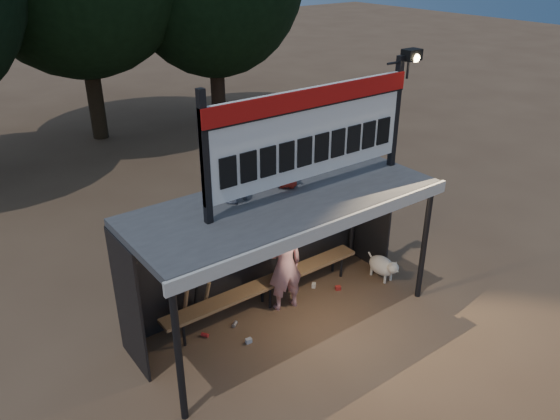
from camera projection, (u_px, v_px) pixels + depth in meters
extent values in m
plane|color=brown|center=(285.00, 320.00, 9.44)|extent=(80.00, 80.00, 0.00)
imported|color=silver|center=(285.00, 265.00, 9.40)|extent=(0.70, 0.53, 1.74)
imported|color=gray|center=(233.00, 173.00, 8.10)|extent=(0.53, 0.46, 0.95)
imported|color=#A32419|center=(287.00, 161.00, 8.61)|extent=(0.51, 0.49, 0.88)
cube|color=#3C3D3F|center=(285.00, 202.00, 8.44)|extent=(5.00, 2.00, 0.12)
cube|color=silver|center=(328.00, 229.00, 7.73)|extent=(5.10, 0.06, 0.20)
cylinder|color=black|center=(178.00, 355.00, 7.02)|extent=(0.10, 0.10, 2.20)
cylinder|color=black|center=(424.00, 244.00, 9.59)|extent=(0.10, 0.10, 2.20)
cylinder|color=black|center=(124.00, 290.00, 8.32)|extent=(0.10, 0.10, 2.20)
cylinder|color=black|center=(353.00, 208.00, 10.89)|extent=(0.10, 0.10, 2.20)
cube|color=black|center=(251.00, 241.00, 9.67)|extent=(5.00, 0.04, 2.20)
cube|color=black|center=(128.00, 305.00, 7.97)|extent=(0.04, 1.00, 2.20)
cube|color=black|center=(371.00, 214.00, 10.65)|extent=(0.04, 1.00, 2.20)
cylinder|color=black|center=(249.00, 187.00, 9.21)|extent=(5.00, 0.06, 0.06)
cube|color=black|center=(205.00, 159.00, 7.27)|extent=(0.10, 0.10, 1.90)
cube|color=black|center=(396.00, 113.00, 9.25)|extent=(0.10, 0.10, 1.90)
cube|color=white|center=(312.00, 133.00, 8.26)|extent=(3.80, 0.08, 1.40)
cube|color=#AE0E0C|center=(315.00, 97.00, 7.98)|extent=(3.80, 0.04, 0.28)
cube|color=black|center=(315.00, 107.00, 8.04)|extent=(3.80, 0.02, 0.03)
cube|color=black|center=(228.00, 172.00, 7.52)|extent=(0.27, 0.03, 0.45)
cube|color=black|center=(249.00, 167.00, 7.70)|extent=(0.27, 0.03, 0.45)
cube|color=black|center=(268.00, 162.00, 7.88)|extent=(0.27, 0.03, 0.45)
cube|color=black|center=(287.00, 157.00, 8.06)|extent=(0.27, 0.03, 0.45)
cube|color=black|center=(305.00, 152.00, 8.25)|extent=(0.27, 0.03, 0.45)
cube|color=black|center=(322.00, 147.00, 8.43)|extent=(0.27, 0.03, 0.45)
cube|color=black|center=(338.00, 143.00, 8.61)|extent=(0.27, 0.03, 0.45)
cube|color=black|center=(354.00, 139.00, 8.79)|extent=(0.27, 0.03, 0.45)
cube|color=black|center=(369.00, 135.00, 8.98)|extent=(0.27, 0.03, 0.45)
cube|color=black|center=(383.00, 131.00, 9.16)|extent=(0.27, 0.03, 0.45)
cylinder|color=black|center=(398.00, 62.00, 8.85)|extent=(0.50, 0.04, 0.04)
cylinder|color=black|center=(408.00, 70.00, 9.05)|extent=(0.04, 0.04, 0.30)
cube|color=black|center=(412.00, 55.00, 8.91)|extent=(0.30, 0.22, 0.18)
sphere|color=#FFD88C|center=(416.00, 58.00, 8.86)|extent=(0.14, 0.14, 0.14)
cube|color=olive|center=(266.00, 283.00, 9.64)|extent=(4.00, 0.35, 0.06)
cylinder|color=black|center=(184.00, 334.00, 8.74)|extent=(0.05, 0.05, 0.45)
cylinder|color=black|center=(177.00, 327.00, 8.91)|extent=(0.05, 0.05, 0.45)
cylinder|color=black|center=(270.00, 297.00, 9.65)|extent=(0.05, 0.05, 0.45)
cylinder|color=black|center=(262.00, 291.00, 9.82)|extent=(0.05, 0.05, 0.45)
cylinder|color=black|center=(341.00, 267.00, 10.56)|extent=(0.05, 0.05, 0.45)
cylinder|color=black|center=(333.00, 261.00, 10.73)|extent=(0.05, 0.05, 0.45)
cylinder|color=black|center=(92.00, 74.00, 17.33)|extent=(0.50, 0.50, 4.18)
cylinder|color=black|center=(217.00, 74.00, 18.90)|extent=(0.50, 0.50, 3.52)
ellipsoid|color=#F0E4D0|center=(382.00, 266.00, 10.51)|extent=(0.36, 0.58, 0.36)
sphere|color=white|center=(393.00, 268.00, 10.27)|extent=(0.22, 0.22, 0.22)
cone|color=beige|center=(397.00, 271.00, 10.20)|extent=(0.10, 0.10, 0.10)
cone|color=beige|center=(392.00, 265.00, 10.18)|extent=(0.06, 0.06, 0.07)
cone|color=beige|center=(396.00, 263.00, 10.23)|extent=(0.06, 0.06, 0.07)
cylinder|color=beige|center=(385.00, 279.00, 10.41)|extent=(0.05, 0.05, 0.18)
cylinder|color=beige|center=(391.00, 276.00, 10.50)|extent=(0.05, 0.05, 0.18)
cylinder|color=beige|center=(371.00, 271.00, 10.67)|extent=(0.05, 0.05, 0.18)
cylinder|color=beige|center=(377.00, 268.00, 10.76)|extent=(0.05, 0.05, 0.18)
cylinder|color=beige|center=(371.00, 256.00, 10.69)|extent=(0.04, 0.16, 0.14)
cylinder|color=#A5744D|center=(174.00, 311.00, 8.95)|extent=(0.09, 0.27, 0.84)
cylinder|color=olive|center=(185.00, 307.00, 9.06)|extent=(0.09, 0.30, 0.83)
cylinder|color=black|center=(196.00, 302.00, 9.17)|extent=(0.09, 0.33, 0.83)
cylinder|color=#956F45|center=(206.00, 298.00, 9.27)|extent=(0.07, 0.35, 0.82)
cube|color=#A8221C|center=(338.00, 288.00, 10.23)|extent=(0.12, 0.11, 0.08)
cylinder|color=#B1B1B6|center=(235.00, 324.00, 9.27)|extent=(0.14, 0.12, 0.07)
cube|color=silver|center=(314.00, 285.00, 10.31)|extent=(0.12, 0.12, 0.08)
cylinder|color=red|center=(205.00, 335.00, 9.02)|extent=(0.12, 0.14, 0.07)
cube|color=#AEAEB3|center=(249.00, 341.00, 8.88)|extent=(0.11, 0.08, 0.08)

